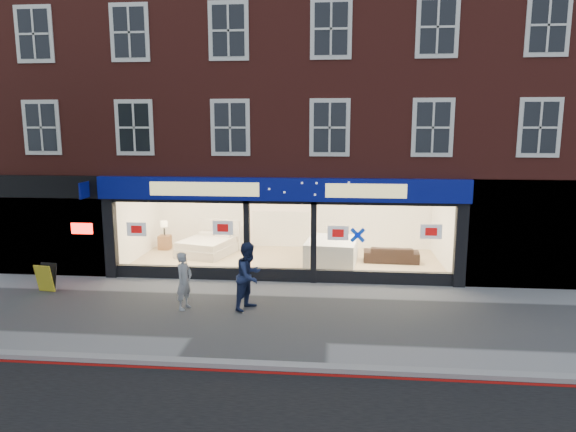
# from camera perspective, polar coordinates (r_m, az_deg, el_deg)

# --- Properties ---
(ground) EXTENTS (120.00, 120.00, 0.00)m
(ground) POSITION_cam_1_polar(r_m,az_deg,el_deg) (13.52, -2.30, -11.02)
(ground) COLOR gray
(ground) RESTS_ON ground
(kerb_line) EXTENTS (60.00, 0.10, 0.01)m
(kerb_line) POSITION_cam_1_polar(r_m,az_deg,el_deg) (10.71, -4.60, -16.87)
(kerb_line) COLOR #8C0A07
(kerb_line) RESTS_ON ground
(kerb_stone) EXTENTS (60.00, 0.25, 0.12)m
(kerb_stone) POSITION_cam_1_polar(r_m,az_deg,el_deg) (10.87, -4.41, -16.14)
(kerb_stone) COLOR gray
(kerb_stone) RESTS_ON ground
(showroom_floor) EXTENTS (11.00, 4.50, 0.10)m
(showroom_floor) POSITION_cam_1_polar(r_m,az_deg,el_deg) (18.47, -0.13, -5.09)
(showroom_floor) COLOR tan
(showroom_floor) RESTS_ON ground
(building) EXTENTS (19.00, 8.26, 10.30)m
(building) POSITION_cam_1_polar(r_m,az_deg,el_deg) (19.61, 0.30, 15.29)
(building) COLOR maroon
(building) RESTS_ON ground
(display_bed) EXTENTS (2.20, 2.46, 1.17)m
(display_bed) POSITION_cam_1_polar(r_m,az_deg,el_deg) (19.53, -8.84, -3.24)
(display_bed) COLOR beige
(display_bed) RESTS_ON showroom_floor
(bedside_table) EXTENTS (0.47, 0.47, 0.55)m
(bedside_table) POSITION_cam_1_polar(r_m,az_deg,el_deg) (20.62, -13.52, -2.85)
(bedside_table) COLOR brown
(bedside_table) RESTS_ON showroom_floor
(mattress_stack) EXTENTS (1.91, 2.31, 0.84)m
(mattress_stack) POSITION_cam_1_polar(r_m,az_deg,el_deg) (18.04, 4.87, -3.95)
(mattress_stack) COLOR white
(mattress_stack) RESTS_ON showroom_floor
(sofa) EXTENTS (1.96, 0.85, 0.56)m
(sofa) POSITION_cam_1_polar(r_m,az_deg,el_deg) (18.55, 11.39, -4.17)
(sofa) COLOR black
(sofa) RESTS_ON showroom_floor
(a_board) EXTENTS (0.59, 0.43, 0.84)m
(a_board) POSITION_cam_1_polar(r_m,az_deg,el_deg) (16.88, -25.28, -6.20)
(a_board) COLOR gold
(a_board) RESTS_ON ground
(pedestrian_grey) EXTENTS (0.52, 0.65, 1.55)m
(pedestrian_grey) POSITION_cam_1_polar(r_m,az_deg,el_deg) (14.05, -11.47, -7.06)
(pedestrian_grey) COLOR #96989D
(pedestrian_grey) RESTS_ON ground
(pedestrian_blue) EXTENTS (1.02, 1.10, 1.82)m
(pedestrian_blue) POSITION_cam_1_polar(r_m,az_deg,el_deg) (13.77, -4.34, -6.64)
(pedestrian_blue) COLOR #1A2448
(pedestrian_blue) RESTS_ON ground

